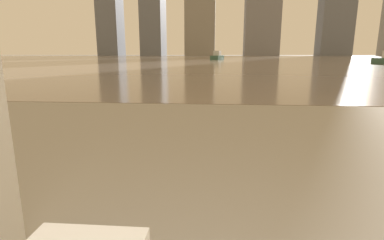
{
  "coord_description": "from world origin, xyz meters",
  "views": [
    {
      "loc": [
        0.21,
        0.18,
        1.17
      ],
      "look_at": [
        0.02,
        2.52,
        0.64
      ],
      "focal_mm": 28.0,
      "sensor_mm": 36.0,
      "label": 1
    }
  ],
  "objects": [
    {
      "name": "skyline_tower_2",
      "position": [
        -6.16,
        118.0,
        14.69
      ],
      "size": [
        11.05,
        11.52,
        29.39
      ],
      "color": "gray",
      "rests_on": "ground_plane"
    },
    {
      "name": "harbor_boat_0",
      "position": [
        0.28,
        51.47,
        0.53
      ],
      "size": [
        2.37,
        4.15,
        1.47
      ],
      "color": "#335647",
      "rests_on": "harbor_water"
    },
    {
      "name": "harbor_water",
      "position": [
        0.0,
        62.0,
        0.01
      ],
      "size": [
        180.0,
        110.0,
        0.01
      ],
      "color": "gray",
      "rests_on": "ground_plane"
    }
  ]
}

